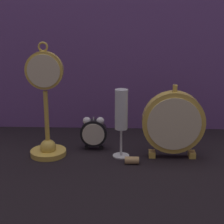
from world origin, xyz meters
The scene contains 7 objects.
ground_plane centered at (0.00, 0.00, 0.00)m, with size 4.00×4.00×0.00m, color black.
fabric_backdrop_drape centered at (0.00, 0.33, 0.29)m, with size 1.30×0.01×0.58m, color #6B478E.
pocket_watch_on_stand centered at (-0.20, 0.05, 0.13)m, with size 0.11×0.11×0.35m.
alarm_clock_twin_bell centered at (-0.06, 0.11, 0.06)m, with size 0.09×0.03×0.11m.
mantel_clock_silver centered at (0.19, 0.05, 0.11)m, with size 0.19×0.04×0.23m.
champagne_flute centered at (0.03, 0.05, 0.14)m, with size 0.05×0.05×0.21m.
wine_cork centered at (0.06, -0.01, 0.01)m, with size 0.02×0.02×0.04m, color tan.
Camera 1 is at (0.04, -1.03, 0.46)m, focal length 60.00 mm.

